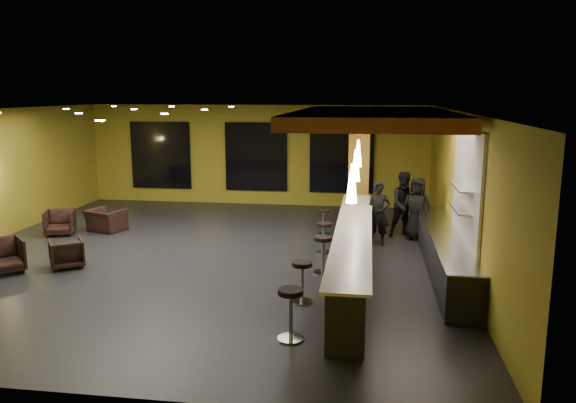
# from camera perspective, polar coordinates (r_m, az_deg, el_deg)

# --- Properties ---
(floor) EXTENTS (12.00, 13.00, 0.10)m
(floor) POSITION_cam_1_polar(r_m,az_deg,el_deg) (14.01, -8.46, -5.59)
(floor) COLOR black
(floor) RESTS_ON ground
(ceiling) EXTENTS (12.00, 13.00, 0.10)m
(ceiling) POSITION_cam_1_polar(r_m,az_deg,el_deg) (13.44, -8.90, 9.29)
(ceiling) COLOR black
(wall_back) EXTENTS (12.00, 0.10, 3.50)m
(wall_back) POSITION_cam_1_polar(r_m,az_deg,el_deg) (19.91, -3.20, 4.74)
(wall_back) COLOR olive
(wall_back) RESTS_ON floor
(wall_front) EXTENTS (12.00, 0.10, 3.50)m
(wall_front) POSITION_cam_1_polar(r_m,az_deg,el_deg) (7.74, -22.91, -6.24)
(wall_front) COLOR olive
(wall_front) RESTS_ON floor
(wall_right) EXTENTS (0.10, 13.00, 3.50)m
(wall_right) POSITION_cam_1_polar(r_m,az_deg,el_deg) (13.19, 17.36, 1.02)
(wall_right) COLOR olive
(wall_right) RESTS_ON floor
(wood_soffit) EXTENTS (3.60, 8.00, 0.28)m
(wood_soffit) POSITION_cam_1_polar(r_m,az_deg,el_deg) (13.85, 8.61, 8.56)
(wood_soffit) COLOR #BD6537
(wood_soffit) RESTS_ON ceiling
(window_left) EXTENTS (2.20, 0.06, 2.40)m
(window_left) POSITION_cam_1_polar(r_m,az_deg,el_deg) (20.79, -12.79, 4.61)
(window_left) COLOR black
(window_left) RESTS_ON wall_back
(window_center) EXTENTS (2.20, 0.06, 2.40)m
(window_center) POSITION_cam_1_polar(r_m,az_deg,el_deg) (19.80, -3.27, 4.56)
(window_center) COLOR black
(window_center) RESTS_ON wall_back
(window_right) EXTENTS (2.20, 0.06, 2.40)m
(window_right) POSITION_cam_1_polar(r_m,az_deg,el_deg) (19.43, 5.46, 4.41)
(window_right) COLOR black
(window_right) RESTS_ON wall_back
(tile_backsplash) EXTENTS (0.06, 3.20, 2.40)m
(tile_backsplash) POSITION_cam_1_polar(r_m,az_deg,el_deg) (12.17, 17.73, 1.38)
(tile_backsplash) COLOR white
(tile_backsplash) RESTS_ON wall_right
(bar_counter) EXTENTS (0.60, 8.00, 1.00)m
(bar_counter) POSITION_cam_1_polar(r_m,az_deg,el_deg) (12.33, 6.63, -5.19)
(bar_counter) COLOR black
(bar_counter) RESTS_ON floor
(bar_top) EXTENTS (0.78, 8.10, 0.05)m
(bar_top) POSITION_cam_1_polar(r_m,az_deg,el_deg) (12.20, 6.68, -2.82)
(bar_top) COLOR silver
(bar_top) RESTS_ON bar_counter
(prep_counter) EXTENTS (0.70, 6.00, 0.86)m
(prep_counter) POSITION_cam_1_polar(r_m,az_deg,el_deg) (12.94, 15.61, -5.07)
(prep_counter) COLOR black
(prep_counter) RESTS_ON floor
(prep_top) EXTENTS (0.72, 6.00, 0.03)m
(prep_top) POSITION_cam_1_polar(r_m,az_deg,el_deg) (12.83, 15.71, -3.12)
(prep_top) COLOR silver
(prep_top) RESTS_ON prep_counter
(wall_shelf_lower) EXTENTS (0.30, 1.50, 0.03)m
(wall_shelf_lower) POSITION_cam_1_polar(r_m,az_deg,el_deg) (12.02, 17.11, -0.64)
(wall_shelf_lower) COLOR silver
(wall_shelf_lower) RESTS_ON wall_right
(wall_shelf_upper) EXTENTS (0.30, 1.50, 0.03)m
(wall_shelf_upper) POSITION_cam_1_polar(r_m,az_deg,el_deg) (11.94, 17.23, 1.48)
(wall_shelf_upper) COLOR silver
(wall_shelf_upper) RESTS_ON wall_right
(column) EXTENTS (0.60, 0.60, 3.50)m
(column) POSITION_cam_1_polar(r_m,az_deg,el_deg) (16.59, 7.21, 3.40)
(column) COLOR olive
(column) RESTS_ON floor
(pendant_0) EXTENTS (0.20, 0.20, 0.70)m
(pendant_0) POSITION_cam_1_polar(r_m,az_deg,el_deg) (9.97, 6.51, 1.84)
(pendant_0) COLOR white
(pendant_0) RESTS_ON wood_soffit
(pendant_1) EXTENTS (0.20, 0.20, 0.70)m
(pendant_1) POSITION_cam_1_polar(r_m,az_deg,el_deg) (12.44, 6.89, 3.66)
(pendant_1) COLOR white
(pendant_1) RESTS_ON wood_soffit
(pendant_2) EXTENTS (0.20, 0.20, 0.70)m
(pendant_2) POSITION_cam_1_polar(r_m,az_deg,el_deg) (14.93, 7.14, 4.88)
(pendant_2) COLOR white
(pendant_2) RESTS_ON wood_soffit
(staff_a) EXTENTS (0.65, 0.46, 1.68)m
(staff_a) POSITION_cam_1_polar(r_m,az_deg,el_deg) (14.72, 9.16, -1.22)
(staff_a) COLOR black
(staff_a) RESTS_ON floor
(staff_b) EXTENTS (1.03, 0.89, 1.81)m
(staff_b) POSITION_cam_1_polar(r_m,az_deg,el_deg) (15.70, 11.81, -0.31)
(staff_b) COLOR black
(staff_b) RESTS_ON floor
(staff_c) EXTENTS (0.96, 0.79, 1.70)m
(staff_c) POSITION_cam_1_polar(r_m,az_deg,el_deg) (15.48, 12.96, -0.72)
(staff_c) COLOR black
(staff_c) RESTS_ON floor
(armchair_a) EXTENTS (1.18, 1.18, 0.77)m
(armchair_a) POSITION_cam_1_polar(r_m,az_deg,el_deg) (13.91, -27.02, -4.97)
(armchair_a) COLOR black
(armchair_a) RESTS_ON floor
(armchair_b) EXTENTS (0.99, 1.00, 0.66)m
(armchair_b) POSITION_cam_1_polar(r_m,az_deg,el_deg) (13.78, -21.57, -4.91)
(armchair_b) COLOR black
(armchair_b) RESTS_ON floor
(armchair_c) EXTENTS (0.98, 0.99, 0.71)m
(armchair_c) POSITION_cam_1_polar(r_m,az_deg,el_deg) (16.94, -22.17, -1.98)
(armchair_c) COLOR black
(armchair_c) RESTS_ON floor
(armchair_d) EXTENTS (1.20, 1.12, 0.63)m
(armchair_d) POSITION_cam_1_polar(r_m,az_deg,el_deg) (16.95, -18.01, -1.81)
(armchair_d) COLOR black
(armchair_d) RESTS_ON floor
(bar_stool_0) EXTENTS (0.43, 0.43, 0.86)m
(bar_stool_0) POSITION_cam_1_polar(r_m,az_deg,el_deg) (9.13, 0.27, -10.71)
(bar_stool_0) COLOR silver
(bar_stool_0) RESTS_ON floor
(bar_stool_1) EXTENTS (0.41, 0.41, 0.80)m
(bar_stool_1) POSITION_cam_1_polar(r_m,az_deg,el_deg) (10.68, 1.43, -7.63)
(bar_stool_1) COLOR silver
(bar_stool_1) RESTS_ON floor
(bar_stool_2) EXTENTS (0.42, 0.42, 0.83)m
(bar_stool_2) POSITION_cam_1_polar(r_m,az_deg,el_deg) (12.36, 3.57, -4.93)
(bar_stool_2) COLOR silver
(bar_stool_2) RESTS_ON floor
(bar_stool_3) EXTENTS (0.39, 0.39, 0.77)m
(bar_stool_3) POSITION_cam_1_polar(r_m,az_deg,el_deg) (13.90, 3.66, -3.30)
(bar_stool_3) COLOR silver
(bar_stool_3) RESTS_ON floor
(bar_stool_4) EXTENTS (0.36, 0.36, 0.71)m
(bar_stool_4) POSITION_cam_1_polar(r_m,az_deg,el_deg) (15.72, 3.65, -1.75)
(bar_stool_4) COLOR silver
(bar_stool_4) RESTS_ON floor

